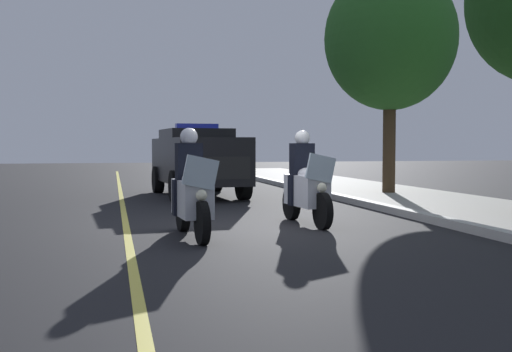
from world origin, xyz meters
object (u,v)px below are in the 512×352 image
Objects in this scene: police_motorcycle_lead_left at (191,193)px; tree_far_back at (390,39)px; police_motorcycle_lead_right at (306,186)px; police_suv at (198,158)px.

tree_far_back is (-6.57, 6.45, 3.73)m from police_motorcycle_lead_left.
police_motorcycle_lead_left is 1.00× the size of police_motorcycle_lead_right.
police_suv reaches higher than police_motorcycle_lead_right.
police_motorcycle_lead_right is 7.84m from tree_far_back.
tree_far_back reaches higher than police_motorcycle_lead_right.
police_motorcycle_lead_left is at bearing -63.44° from police_motorcycle_lead_right.
police_motorcycle_lead_right is 6.77m from police_suv.
tree_far_back is at bearing 142.30° from police_motorcycle_lead_right.
police_motorcycle_lead_left is 0.34× the size of tree_far_back.
police_motorcycle_lead_left is at bearing -44.45° from tree_far_back.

